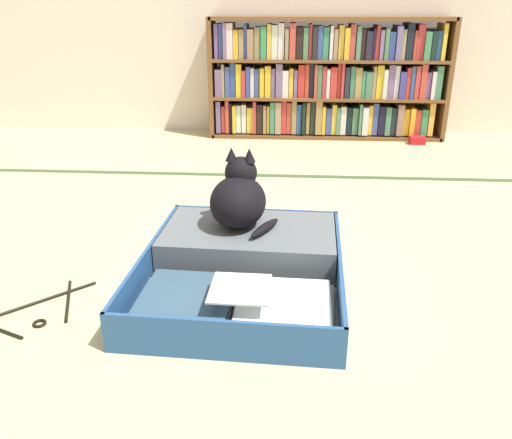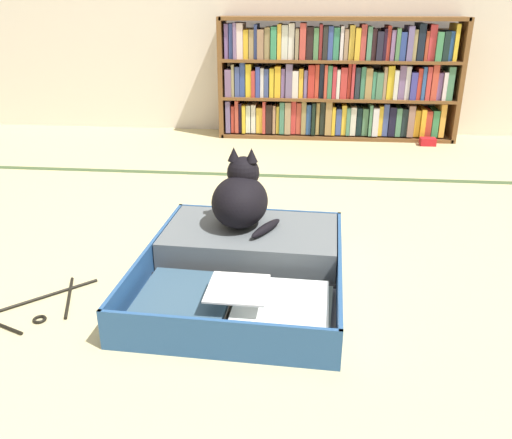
{
  "view_description": "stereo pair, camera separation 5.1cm",
  "coord_description": "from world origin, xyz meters",
  "px_view_note": "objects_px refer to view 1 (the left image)",
  "views": [
    {
      "loc": [
        0.11,
        -1.42,
        0.89
      ],
      "look_at": [
        0.01,
        0.13,
        0.23
      ],
      "focal_mm": 36.42,
      "sensor_mm": 36.0,
      "label": 1
    },
    {
      "loc": [
        0.16,
        -1.41,
        0.89
      ],
      "look_at": [
        0.01,
        0.13,
        0.23
      ],
      "focal_mm": 36.42,
      "sensor_mm": 36.0,
      "label": 2
    }
  ],
  "objects_px": {
    "clothes_hanger": "(30,311)",
    "small_red_pouch": "(417,140)",
    "bookshelf": "(326,80)",
    "open_suitcase": "(245,262)",
    "black_cat": "(239,198)"
  },
  "relations": [
    {
      "from": "bookshelf",
      "to": "open_suitcase",
      "type": "xyz_separation_m",
      "value": [
        -0.38,
        -2.07,
        -0.34
      ]
    },
    {
      "from": "clothes_hanger",
      "to": "small_red_pouch",
      "type": "relative_size",
      "value": 3.39
    },
    {
      "from": "open_suitcase",
      "to": "clothes_hanger",
      "type": "xyz_separation_m",
      "value": [
        -0.64,
        -0.29,
        -0.05
      ]
    },
    {
      "from": "clothes_hanger",
      "to": "small_red_pouch",
      "type": "bearing_deg",
      "value": 52.96
    },
    {
      "from": "small_red_pouch",
      "to": "open_suitcase",
      "type": "bearing_deg",
      "value": -117.88
    },
    {
      "from": "bookshelf",
      "to": "open_suitcase",
      "type": "distance_m",
      "value": 2.13
    },
    {
      "from": "open_suitcase",
      "to": "bookshelf",
      "type": "bearing_deg",
      "value": 79.66
    },
    {
      "from": "clothes_hanger",
      "to": "bookshelf",
      "type": "bearing_deg",
      "value": 66.6
    },
    {
      "from": "bookshelf",
      "to": "open_suitcase",
      "type": "relative_size",
      "value": 1.94
    },
    {
      "from": "bookshelf",
      "to": "clothes_hanger",
      "type": "relative_size",
      "value": 4.77
    },
    {
      "from": "black_cat",
      "to": "small_red_pouch",
      "type": "height_order",
      "value": "black_cat"
    },
    {
      "from": "black_cat",
      "to": "small_red_pouch",
      "type": "xyz_separation_m",
      "value": [
        1.03,
        1.73,
        -0.2
      ]
    },
    {
      "from": "black_cat",
      "to": "small_red_pouch",
      "type": "distance_m",
      "value": 2.03
    },
    {
      "from": "bookshelf",
      "to": "small_red_pouch",
      "type": "distance_m",
      "value": 0.74
    },
    {
      "from": "open_suitcase",
      "to": "clothes_hanger",
      "type": "relative_size",
      "value": 2.46
    }
  ]
}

